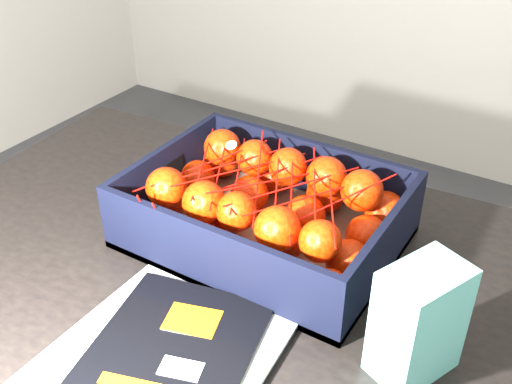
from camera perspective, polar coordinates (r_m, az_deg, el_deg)
The scene contains 6 objects.
table at distance 1.03m, azimuth -2.05°, elevation -11.95°, with size 1.25×0.88×0.75m.
magazine_stack at distance 0.84m, azimuth -8.82°, elevation -15.18°, with size 0.29×0.32×0.02m.
produce_crate at distance 1.02m, azimuth 0.89°, elevation -2.76°, with size 0.43×0.32×0.12m.
clementine_heap at distance 1.00m, azimuth 1.11°, elevation -1.31°, with size 0.41×0.31×0.12m.
mesh_net at distance 0.97m, azimuth 0.37°, elevation 0.96°, with size 0.36×0.29×0.09m.
retail_carton at distance 0.80m, azimuth 15.12°, elevation -11.75°, with size 0.07×0.11×0.16m, color silver.
Camera 1 is at (0.58, -0.69, 1.38)m, focal length 42.29 mm.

